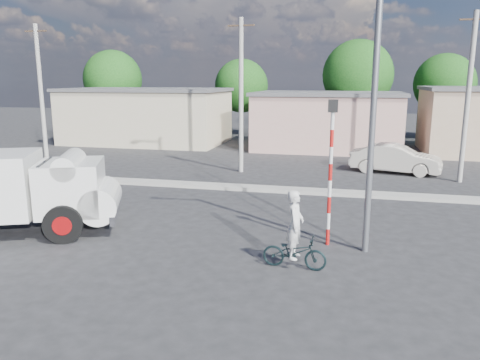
% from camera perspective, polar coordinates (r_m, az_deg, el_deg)
% --- Properties ---
extents(ground_plane, '(120.00, 120.00, 0.00)m').
position_cam_1_polar(ground_plane, '(13.72, -3.38, -8.88)').
color(ground_plane, '#262628').
rests_on(ground_plane, ground).
extents(median, '(40.00, 0.80, 0.16)m').
position_cam_1_polar(median, '(21.15, 2.89, -1.07)').
color(median, '#99968E').
rests_on(median, ground).
extents(truck, '(6.82, 4.64, 2.66)m').
position_cam_1_polar(truck, '(16.57, -25.89, -1.08)').
color(truck, black).
rests_on(truck, ground).
extents(bicycle, '(1.75, 0.71, 0.90)m').
position_cam_1_polar(bicycle, '(12.59, 6.65, -8.73)').
color(bicycle, black).
rests_on(bicycle, ground).
extents(cyclist, '(0.48, 0.69, 1.83)m').
position_cam_1_polar(cyclist, '(12.43, 6.70, -6.73)').
color(cyclist, silver).
rests_on(cyclist, ground).
extents(car_cream, '(4.90, 2.58, 1.54)m').
position_cam_1_polar(car_cream, '(26.32, 18.42, 2.48)').
color(car_cream, beige).
rests_on(car_cream, ground).
extents(traffic_pole, '(0.28, 0.18, 4.36)m').
position_cam_1_polar(traffic_pole, '(13.95, 11.01, 2.34)').
color(traffic_pole, red).
rests_on(traffic_pole, ground).
extents(streetlight, '(2.34, 0.22, 9.00)m').
position_cam_1_polar(streetlight, '(13.44, 15.45, 11.91)').
color(streetlight, slate).
rests_on(streetlight, ground).
extents(building_row, '(37.80, 7.30, 4.44)m').
position_cam_1_polar(building_row, '(34.46, 9.09, 7.40)').
color(building_row, beige).
rests_on(building_row, ground).
extents(tree_row, '(34.13, 7.32, 8.10)m').
position_cam_1_polar(tree_row, '(41.30, 5.21, 12.01)').
color(tree_row, '#38281E').
rests_on(tree_row, ground).
extents(utility_poles, '(35.40, 0.24, 8.00)m').
position_cam_1_polar(utility_poles, '(24.26, 12.47, 9.89)').
color(utility_poles, '#99968E').
rests_on(utility_poles, ground).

